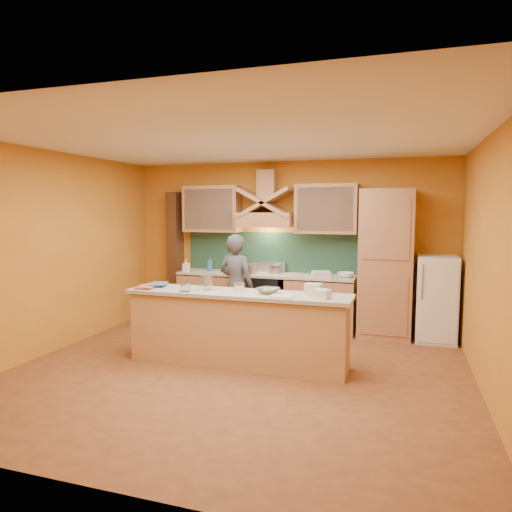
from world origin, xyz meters
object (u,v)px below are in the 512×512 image
(person, at_px, (236,286))
(mixing_bowl, at_px, (268,291))
(stove, at_px, (265,301))
(fridge, at_px, (436,299))
(kitchen_scale, at_px, (239,288))

(person, height_order, mixing_bowl, person)
(stove, relative_size, person, 0.56)
(fridge, height_order, person, person)
(stove, distance_m, kitchen_scale, 1.98)
(stove, bearing_deg, kitchen_scale, -83.32)
(stove, height_order, fridge, fridge)
(fridge, height_order, kitchen_scale, fridge)
(stove, height_order, mixing_bowl, mixing_bowl)
(kitchen_scale, xyz_separation_m, mixing_bowl, (0.38, 0.02, -0.01))
(stove, distance_m, person, 0.84)
(person, relative_size, kitchen_scale, 14.00)
(person, relative_size, mixing_bowl, 5.83)
(fridge, bearing_deg, kitchen_scale, -142.62)
(kitchen_scale, bearing_deg, fridge, 16.84)
(stove, xyz_separation_m, fridge, (2.70, 0.00, 0.20))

